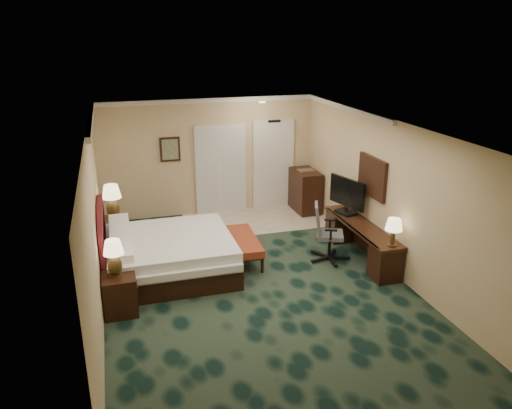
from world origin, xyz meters
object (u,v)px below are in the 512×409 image
object	(u,v)px
desk	(361,241)
desk_chair	(330,232)
lamp_far	(112,202)
bed	(171,255)
bed_bench	(244,249)
nightstand_far	(115,233)
minibar	(305,191)
nightstand_near	(120,293)
tv	(347,196)
lamp_near	(114,258)

from	to	relation	value
desk	desk_chair	xyz separation A→B (m)	(-0.60, 0.09, 0.22)
lamp_far	desk_chair	xyz separation A→B (m)	(3.87, -1.77, -0.40)
bed	bed_bench	size ratio (longest dim) A/B	1.58
bed	desk	bearing A→B (deg)	-6.07
nightstand_far	desk	world-z (taller)	desk
desk_chair	minibar	world-z (taller)	desk_chair
nightstand_far	desk_chair	world-z (taller)	desk_chair
nightstand_near	nightstand_far	bearing A→B (deg)	90.23
bed	bed_bench	distance (m)	1.39
bed	tv	distance (m)	3.61
bed	lamp_far	distance (m)	1.85
lamp_far	minibar	distance (m)	4.54
nightstand_far	lamp_far	distance (m)	0.65
nightstand_far	bed_bench	xyz separation A→B (m)	(2.31, -1.33, -0.07)
nightstand_far	desk	xyz separation A→B (m)	(4.47, -1.84, 0.04)
bed	minibar	xyz separation A→B (m)	(3.51, 2.38, 0.15)
bed	bed_bench	world-z (taller)	bed
lamp_near	minibar	size ratio (longest dim) A/B	0.58
nightstand_near	minibar	distance (m)	5.63
tv	desk_chair	xyz separation A→B (m)	(-0.58, -0.56, -0.48)
bed	desk_chair	size ratio (longest dim) A/B	1.97
nightstand_near	nightstand_far	size ratio (longest dim) A/B	1.04
bed	tv	bearing A→B (deg)	4.46
bed_bench	tv	bearing A→B (deg)	6.24
bed	desk	xyz separation A→B (m)	(3.55, -0.38, -0.01)
lamp_far	bed_bench	bearing A→B (deg)	-30.34
nightstand_near	tv	xyz separation A→B (m)	(4.45, 1.37, 0.72)
nightstand_near	desk	size ratio (longest dim) A/B	0.27
lamp_near	bed_bench	bearing A→B (deg)	27.70
desk_chair	minibar	size ratio (longest dim) A/B	1.11
lamp_near	desk	bearing A→B (deg)	8.99
nightstand_near	lamp_far	distance (m)	2.65
minibar	bed_bench	bearing A→B (deg)	-133.41
bed_bench	minibar	xyz separation A→B (m)	(2.12, 2.25, 0.26)
desk	minibar	distance (m)	2.76
nightstand_far	bed_bench	world-z (taller)	nightstand_far
tv	desk_chair	world-z (taller)	tv
minibar	nightstand_far	bearing A→B (deg)	-168.33
bed	nightstand_far	bearing A→B (deg)	122.23
bed	bed_bench	xyz separation A→B (m)	(1.38, 0.13, -0.11)
lamp_near	bed	bearing A→B (deg)	48.99
desk_chair	minibar	xyz separation A→B (m)	(0.56, 2.66, -0.06)
nightstand_near	tv	distance (m)	4.71
lamp_near	nightstand_near	bearing A→B (deg)	-12.68
bed	lamp_near	world-z (taller)	lamp_near
nightstand_far	lamp_near	size ratio (longest dim) A/B	1.03
desk	nightstand_far	bearing A→B (deg)	157.61
bed	nightstand_far	world-z (taller)	bed
bed_bench	desk	bearing A→B (deg)	-10.81
desk	desk_chair	bearing A→B (deg)	171.11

